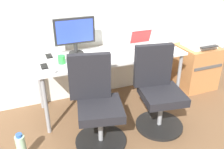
{
  "coord_description": "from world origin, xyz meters",
  "views": [
    {
      "loc": [
        -0.99,
        -2.54,
        1.79
      ],
      "look_at": [
        0.0,
        -0.05,
        0.47
      ],
      "focal_mm": 39.0,
      "sensor_mm": 36.0,
      "label": 1
    }
  ],
  "objects_px": {
    "office_chair_right": "(158,92)",
    "water_bottle_on_floor": "(21,148)",
    "coffee_mug": "(62,60)",
    "desktop_monitor": "(75,33)",
    "side_cabinet": "(195,67)",
    "printer": "(200,38)",
    "open_laptop": "(143,43)",
    "office_chair_left": "(97,106)"
  },
  "relations": [
    {
      "from": "water_bottle_on_floor",
      "to": "coffee_mug",
      "type": "bearing_deg",
      "value": 43.97
    },
    {
      "from": "office_chair_right",
      "to": "water_bottle_on_floor",
      "type": "height_order",
      "value": "office_chair_right"
    },
    {
      "from": "printer",
      "to": "coffee_mug",
      "type": "height_order",
      "value": "printer"
    },
    {
      "from": "water_bottle_on_floor",
      "to": "side_cabinet",
      "type": "bearing_deg",
      "value": 13.97
    },
    {
      "from": "water_bottle_on_floor",
      "to": "office_chair_left",
      "type": "bearing_deg",
      "value": 1.45
    },
    {
      "from": "desktop_monitor",
      "to": "office_chair_left",
      "type": "bearing_deg",
      "value": -89.54
    },
    {
      "from": "office_chair_left",
      "to": "open_laptop",
      "type": "height_order",
      "value": "same"
    },
    {
      "from": "office_chair_left",
      "to": "side_cabinet",
      "type": "bearing_deg",
      "value": 19.21
    },
    {
      "from": "office_chair_left",
      "to": "coffee_mug",
      "type": "xyz_separation_m",
      "value": [
        -0.23,
        0.5,
        0.34
      ]
    },
    {
      "from": "office_chair_left",
      "to": "water_bottle_on_floor",
      "type": "relative_size",
      "value": 3.03
    },
    {
      "from": "side_cabinet",
      "to": "water_bottle_on_floor",
      "type": "xyz_separation_m",
      "value": [
        -2.49,
        -0.62,
        -0.17
      ]
    },
    {
      "from": "desktop_monitor",
      "to": "open_laptop",
      "type": "xyz_separation_m",
      "value": [
        0.86,
        -0.11,
        -0.2
      ]
    },
    {
      "from": "desktop_monitor",
      "to": "coffee_mug",
      "type": "distance_m",
      "value": 0.38
    },
    {
      "from": "side_cabinet",
      "to": "open_laptop",
      "type": "bearing_deg",
      "value": 177.79
    },
    {
      "from": "water_bottle_on_floor",
      "to": "coffee_mug",
      "type": "height_order",
      "value": "coffee_mug"
    },
    {
      "from": "printer",
      "to": "coffee_mug",
      "type": "xyz_separation_m",
      "value": [
        -1.95,
        -0.1,
        0.02
      ]
    },
    {
      "from": "office_chair_right",
      "to": "water_bottle_on_floor",
      "type": "relative_size",
      "value": 3.03
    },
    {
      "from": "side_cabinet",
      "to": "open_laptop",
      "type": "xyz_separation_m",
      "value": [
        -0.87,
        0.03,
        0.46
      ]
    },
    {
      "from": "water_bottle_on_floor",
      "to": "office_chair_right",
      "type": "bearing_deg",
      "value": 0.78
    },
    {
      "from": "open_laptop",
      "to": "desktop_monitor",
      "type": "bearing_deg",
      "value": 172.86
    },
    {
      "from": "desktop_monitor",
      "to": "open_laptop",
      "type": "height_order",
      "value": "desktop_monitor"
    },
    {
      "from": "side_cabinet",
      "to": "office_chair_left",
      "type": "bearing_deg",
      "value": -160.79
    },
    {
      "from": "office_chair_right",
      "to": "water_bottle_on_floor",
      "type": "bearing_deg",
      "value": -179.22
    },
    {
      "from": "coffee_mug",
      "to": "desktop_monitor",
      "type": "bearing_deg",
      "value": 47.32
    },
    {
      "from": "printer",
      "to": "water_bottle_on_floor",
      "type": "height_order",
      "value": "printer"
    },
    {
      "from": "office_chair_left",
      "to": "coffee_mug",
      "type": "distance_m",
      "value": 0.65
    },
    {
      "from": "side_cabinet",
      "to": "desktop_monitor",
      "type": "xyz_separation_m",
      "value": [
        -1.73,
        0.14,
        0.66
      ]
    },
    {
      "from": "printer",
      "to": "open_laptop",
      "type": "height_order",
      "value": "open_laptop"
    },
    {
      "from": "side_cabinet",
      "to": "office_chair_right",
      "type": "bearing_deg",
      "value": -149.17
    },
    {
      "from": "desktop_monitor",
      "to": "side_cabinet",
      "type": "bearing_deg",
      "value": -4.66
    },
    {
      "from": "office_chair_left",
      "to": "water_bottle_on_floor",
      "type": "xyz_separation_m",
      "value": [
        -0.77,
        -0.02,
        -0.28
      ]
    },
    {
      "from": "side_cabinet",
      "to": "open_laptop",
      "type": "distance_m",
      "value": 0.99
    },
    {
      "from": "office_chair_left",
      "to": "water_bottle_on_floor",
      "type": "distance_m",
      "value": 0.81
    },
    {
      "from": "office_chair_left",
      "to": "desktop_monitor",
      "type": "xyz_separation_m",
      "value": [
        -0.01,
        0.74,
        0.55
      ]
    },
    {
      "from": "printer",
      "to": "side_cabinet",
      "type": "bearing_deg",
      "value": 90.0
    },
    {
      "from": "desktop_monitor",
      "to": "coffee_mug",
      "type": "xyz_separation_m",
      "value": [
        -0.22,
        -0.24,
        -0.2
      ]
    },
    {
      "from": "desktop_monitor",
      "to": "office_chair_right",
      "type": "bearing_deg",
      "value": -45.62
    },
    {
      "from": "open_laptop",
      "to": "side_cabinet",
      "type": "bearing_deg",
      "value": -2.21
    },
    {
      "from": "desktop_monitor",
      "to": "coffee_mug",
      "type": "bearing_deg",
      "value": -132.68
    },
    {
      "from": "office_chair_right",
      "to": "office_chair_left",
      "type": "bearing_deg",
      "value": -179.95
    },
    {
      "from": "office_chair_left",
      "to": "printer",
      "type": "distance_m",
      "value": 1.85
    },
    {
      "from": "side_cabinet",
      "to": "desktop_monitor",
      "type": "distance_m",
      "value": 1.85
    }
  ]
}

